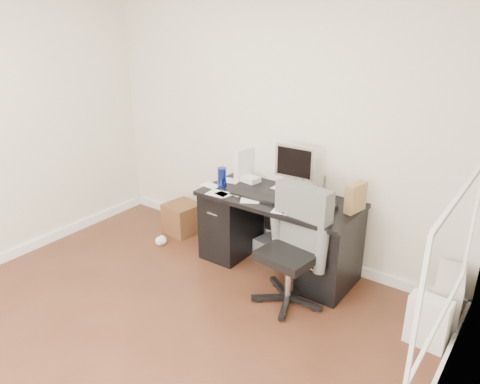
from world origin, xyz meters
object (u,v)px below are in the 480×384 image
at_px(lcd_monitor, 295,170).
at_px(wicker_basket, 182,218).
at_px(keyboard, 256,196).
at_px(pc_tower, 447,299).
at_px(desk, 278,231).
at_px(office_chair, 290,249).

bearing_deg(lcd_monitor, wicker_basket, -178.83).
height_order(lcd_monitor, wicker_basket, lcd_monitor).
bearing_deg(wicker_basket, keyboard, -8.76).
bearing_deg(lcd_monitor, pc_tower, -6.80).
xyz_separation_m(desk, lcd_monitor, (0.07, 0.14, 0.59)).
distance_m(desk, keyboard, 0.42).
relative_size(keyboard, office_chair, 0.46).
bearing_deg(office_chair, pc_tower, 29.20).
bearing_deg(keyboard, wicker_basket, 168.78).
distance_m(keyboard, pc_tower, 1.82).
height_order(lcd_monitor, pc_tower, lcd_monitor).
xyz_separation_m(lcd_monitor, keyboard, (-0.25, -0.27, -0.23)).
height_order(desk, keyboard, keyboard).
distance_m(desk, wicker_basket, 1.30).
distance_m(lcd_monitor, wicker_basket, 1.58).
bearing_deg(lcd_monitor, keyboard, -135.76).
distance_m(keyboard, office_chair, 0.67).
xyz_separation_m(desk, wicker_basket, (-1.28, 0.04, -0.23)).
relative_size(lcd_monitor, keyboard, 1.03).
xyz_separation_m(lcd_monitor, wicker_basket, (-1.35, -0.10, -0.82)).
bearing_deg(office_chair, keyboard, 159.06).
bearing_deg(wicker_basket, pc_tower, 0.01).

